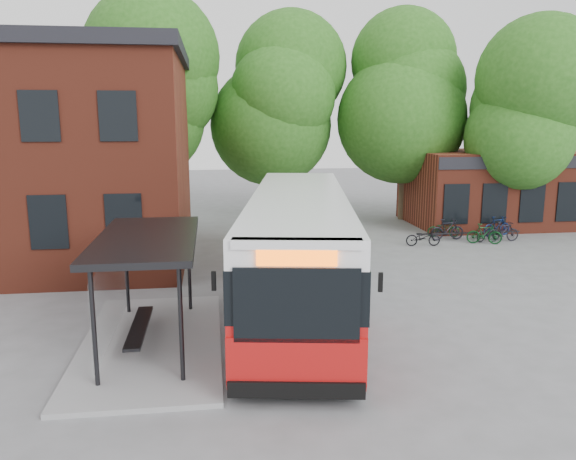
{
  "coord_description": "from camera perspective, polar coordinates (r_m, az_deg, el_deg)",
  "views": [
    {
      "loc": [
        -2.86,
        -14.93,
        5.71
      ],
      "look_at": [
        -0.34,
        3.61,
        2.0
      ],
      "focal_mm": 35.0,
      "sensor_mm": 36.0,
      "label": 1
    }
  ],
  "objects": [
    {
      "name": "ground",
      "position": [
        16.24,
        2.95,
        -9.39
      ],
      "size": [
        100.0,
        100.0,
        0.0
      ],
      "primitive_type": "plane",
      "color": "slate"
    },
    {
      "name": "bicycle_5",
      "position": [
        28.4,
        21.03,
        -0.16
      ],
      "size": [
        1.61,
        0.51,
        0.96
      ],
      "primitive_type": "imported",
      "rotation": [
        0.0,
        0.0,
        1.61
      ],
      "color": "black",
      "rests_on": "ground"
    },
    {
      "name": "tree_1",
      "position": [
        32.16,
        -0.85,
        10.31
      ],
      "size": [
        7.92,
        7.92,
        10.4
      ],
      "primitive_type": null,
      "color": "#235817",
      "rests_on": "ground"
    },
    {
      "name": "bicycle_3",
      "position": [
        27.56,
        19.33,
        -0.37
      ],
      "size": [
        1.64,
        0.95,
        0.95
      ],
      "primitive_type": "imported",
      "rotation": [
        0.0,
        0.0,
        1.23
      ],
      "color": "black",
      "rests_on": "ground"
    },
    {
      "name": "tree_2",
      "position": [
        32.78,
        11.83,
        10.62
      ],
      "size": [
        7.92,
        7.92,
        11.0
      ],
      "primitive_type": null,
      "color": "#235817",
      "rests_on": "ground"
    },
    {
      "name": "shop_row",
      "position": [
        34.2,
        23.88,
        4.03
      ],
      "size": [
        14.0,
        6.2,
        4.0
      ],
      "primitive_type": null,
      "color": "maroon",
      "rests_on": "ground"
    },
    {
      "name": "bicycle_0",
      "position": [
        26.33,
        13.56,
        -0.71
      ],
      "size": [
        1.62,
        0.68,
        0.83
      ],
      "primitive_type": "imported",
      "rotation": [
        0.0,
        0.0,
        1.48
      ],
      "color": "black",
      "rests_on": "ground"
    },
    {
      "name": "city_bus",
      "position": [
        17.5,
        1.11,
        -1.93
      ],
      "size": [
        5.04,
        13.92,
        3.46
      ],
      "primitive_type": null,
      "rotation": [
        0.0,
        0.0,
        -0.16
      ],
      "color": "#B01111",
      "rests_on": "ground"
    },
    {
      "name": "bicycle_2",
      "position": [
        28.59,
        15.52,
        0.13
      ],
      "size": [
        1.63,
        0.75,
        0.83
      ],
      "primitive_type": "imported",
      "rotation": [
        0.0,
        0.0,
        1.44
      ],
      "color": "black",
      "rests_on": "ground"
    },
    {
      "name": "tree_3",
      "position": [
        31.27,
        23.02,
        8.38
      ],
      "size": [
        7.04,
        7.04,
        9.28
      ],
      "primitive_type": null,
      "color": "#235817",
      "rests_on": "ground"
    },
    {
      "name": "bus_shelter",
      "position": [
        14.66,
        -13.89,
        -6.02
      ],
      "size": [
        3.6,
        7.0,
        2.9
      ],
      "primitive_type": null,
      "color": "black",
      "rests_on": "ground"
    },
    {
      "name": "bike_rail",
      "position": [
        28.27,
        17.87,
        -0.59
      ],
      "size": [
        5.2,
        0.1,
        0.38
      ],
      "primitive_type": null,
      "color": "black",
      "rests_on": "ground"
    },
    {
      "name": "bicycle_7",
      "position": [
        29.66,
        20.47,
        0.38
      ],
      "size": [
        1.72,
        0.9,
        0.99
      ],
      "primitive_type": "imported",
      "rotation": [
        0.0,
        0.0,
        1.84
      ],
      "color": "#0B1A40",
      "rests_on": "ground"
    },
    {
      "name": "bicycle_1",
      "position": [
        27.9,
        15.87,
        0.05
      ],
      "size": [
        1.75,
        0.63,
        1.03
      ],
      "primitive_type": "imported",
      "rotation": [
        0.0,
        0.0,
        1.66
      ],
      "color": "black",
      "rests_on": "ground"
    },
    {
      "name": "bicycle_6",
      "position": [
        28.28,
        19.72,
        -0.22
      ],
      "size": [
        1.72,
        1.16,
        0.85
      ],
      "primitive_type": "imported",
      "rotation": [
        0.0,
        0.0,
        1.98
      ],
      "color": "black",
      "rests_on": "ground"
    },
    {
      "name": "tree_0",
      "position": [
        31.09,
        -13.76,
        10.51
      ],
      "size": [
        7.92,
        7.92,
        11.0
      ],
      "primitive_type": null,
      "color": "#235817",
      "rests_on": "ground"
    }
  ]
}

